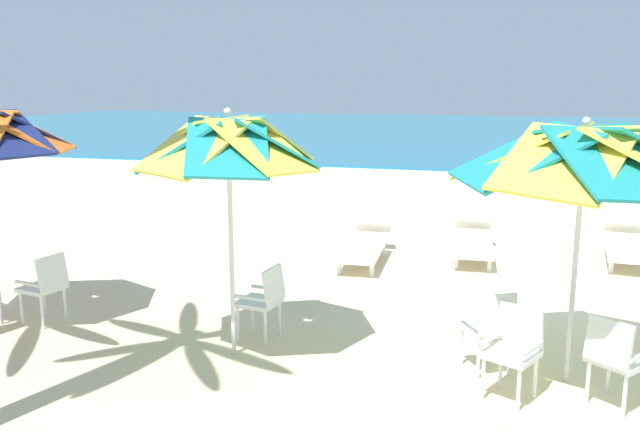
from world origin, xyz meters
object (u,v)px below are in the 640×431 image
(plastic_chair_0, at_px, (615,356))
(sun_lounger_2, at_px, (364,244))
(beach_umbrella_1, at_px, (229,146))
(plastic_chair_3, at_px, (264,298))
(plastic_chair_4, at_px, (45,284))
(sun_lounger_1, at_px, (473,241))
(beach_umbrella_0, at_px, (584,157))
(sun_lounger_0, at_px, (626,245))
(plastic_chair_1, at_px, (514,346))
(plastic_chair_2, at_px, (490,326))

(plastic_chair_0, relative_size, sun_lounger_2, 0.40)
(beach_umbrella_1, bearing_deg, plastic_chair_3, 70.70)
(plastic_chair_3, relative_size, plastic_chair_4, 1.00)
(plastic_chair_0, height_order, sun_lounger_1, plastic_chair_0)
(beach_umbrella_0, height_order, plastic_chair_0, beach_umbrella_0)
(beach_umbrella_0, relative_size, sun_lounger_0, 1.19)
(plastic_chair_1, height_order, plastic_chair_2, same)
(beach_umbrella_0, height_order, sun_lounger_1, beach_umbrella_0)
(beach_umbrella_0, relative_size, plastic_chair_2, 3.00)
(plastic_chair_0, bearing_deg, sun_lounger_1, 106.62)
(plastic_chair_4, distance_m, sun_lounger_2, 4.99)
(plastic_chair_0, distance_m, sun_lounger_1, 5.30)
(plastic_chair_1, xyz_separation_m, beach_umbrella_1, (-2.91, 0.19, 1.77))
(plastic_chair_0, bearing_deg, plastic_chair_2, 157.53)
(beach_umbrella_0, height_order, plastic_chair_3, beach_umbrella_0)
(plastic_chair_2, height_order, sun_lounger_1, plastic_chair_2)
(plastic_chair_3, xyz_separation_m, sun_lounger_0, (4.54, 4.82, -0.22))
(beach_umbrella_0, xyz_separation_m, sun_lounger_2, (-2.88, 3.83, -1.94))
(beach_umbrella_0, xyz_separation_m, plastic_chair_1, (-0.52, -0.50, -1.73))
(beach_umbrella_1, relative_size, sun_lounger_0, 1.21)
(plastic_chair_1, xyz_separation_m, plastic_chair_2, (-0.23, 0.47, 0.00))
(plastic_chair_0, distance_m, plastic_chair_3, 3.67)
(plastic_chair_0, height_order, sun_lounger_2, plastic_chair_0)
(plastic_chair_0, bearing_deg, sun_lounger_0, 80.36)
(beach_umbrella_1, bearing_deg, sun_lounger_2, 82.29)
(plastic_chair_4, xyz_separation_m, sun_lounger_2, (3.13, 3.88, -0.22))
(plastic_chair_2, relative_size, plastic_chair_4, 1.00)
(plastic_chair_0, xyz_separation_m, sun_lounger_0, (0.93, 5.48, -0.22))
(plastic_chair_3, bearing_deg, plastic_chair_2, -4.66)
(beach_umbrella_1, distance_m, sun_lounger_0, 7.37)
(sun_lounger_1, bearing_deg, plastic_chair_2, -84.92)
(plastic_chair_4, bearing_deg, beach_umbrella_1, -5.55)
(plastic_chair_2, height_order, sun_lounger_0, plastic_chair_2)
(beach_umbrella_0, distance_m, sun_lounger_1, 5.12)
(plastic_chair_0, relative_size, plastic_chair_2, 1.00)
(plastic_chair_1, xyz_separation_m, sun_lounger_0, (1.80, 5.50, -0.22))
(beach_umbrella_1, xyz_separation_m, sun_lounger_0, (4.71, 5.31, -1.99))
(beach_umbrella_0, bearing_deg, plastic_chair_2, -178.31)
(beach_umbrella_0, relative_size, plastic_chair_1, 3.00)
(plastic_chair_2, height_order, sun_lounger_2, plastic_chair_2)
(plastic_chair_0, xyz_separation_m, beach_umbrella_1, (-3.78, 0.18, 1.77))
(sun_lounger_1, bearing_deg, plastic_chair_0, -73.38)
(plastic_chair_0, height_order, sun_lounger_0, plastic_chair_0)
(plastic_chair_1, bearing_deg, sun_lounger_1, 97.21)
(beach_umbrella_1, height_order, plastic_chair_4, beach_umbrella_1)
(beach_umbrella_0, distance_m, plastic_chair_0, 1.83)
(plastic_chair_1, height_order, sun_lounger_0, plastic_chair_1)
(plastic_chair_2, relative_size, sun_lounger_2, 0.40)
(beach_umbrella_1, bearing_deg, sun_lounger_1, 65.13)
(plastic_chair_4, distance_m, sun_lounger_1, 6.72)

